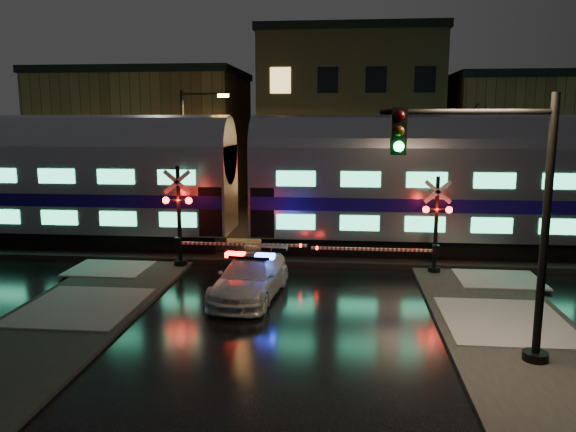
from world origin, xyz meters
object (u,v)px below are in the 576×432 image
object	(u,v)px
crossing_signal_left	(187,227)
streetlight	(188,153)
traffic_light	(501,225)
crossing_signal_right	(426,235)
police_car	(250,277)

from	to	relation	value
crossing_signal_left	streetlight	xyz separation A→B (m)	(-1.76, 6.69, 2.56)
crossing_signal_left	traffic_light	distance (m)	12.92
traffic_light	streetlight	world-z (taller)	streetlight
crossing_signal_right	traffic_light	bearing A→B (deg)	-86.11
crossing_signal_left	traffic_light	world-z (taller)	traffic_light
traffic_light	streetlight	bearing A→B (deg)	116.78
traffic_light	police_car	bearing A→B (deg)	134.39
police_car	traffic_light	xyz separation A→B (m)	(6.84, -4.59, 2.81)
police_car	crossing_signal_right	world-z (taller)	crossing_signal_right
crossing_signal_right	crossing_signal_left	bearing A→B (deg)	179.96
crossing_signal_left	streetlight	bearing A→B (deg)	104.73
police_car	streetlight	world-z (taller)	streetlight
police_car	crossing_signal_right	bearing A→B (deg)	34.77
police_car	streetlight	bearing A→B (deg)	121.91
police_car	crossing_signal_right	size ratio (longest dim) A/B	0.91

